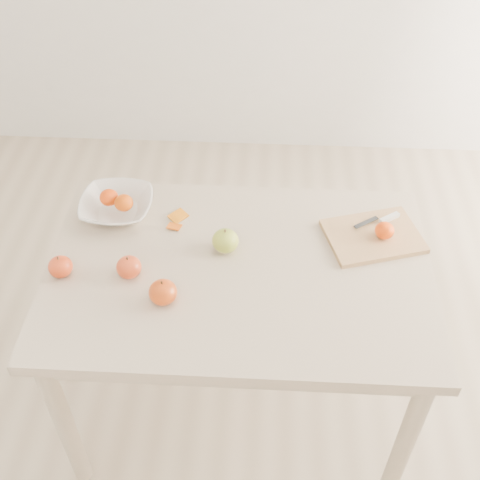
{
  "coord_description": "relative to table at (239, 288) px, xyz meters",
  "views": [
    {
      "loc": [
        0.07,
        -1.28,
        2.1
      ],
      "look_at": [
        0.0,
        0.05,
        0.82
      ],
      "focal_mm": 45.0,
      "sensor_mm": 36.0,
      "label": 1
    }
  ],
  "objects": [
    {
      "name": "apple_red_c",
      "position": [
        -0.21,
        -0.15,
        0.14
      ],
      "size": [
        0.08,
        0.08,
        0.08
      ],
      "primitive_type": "ellipsoid",
      "color": "maroon",
      "rests_on": "table"
    },
    {
      "name": "cutting_board",
      "position": [
        0.43,
        0.15,
        0.11
      ],
      "size": [
        0.35,
        0.29,
        0.02
      ],
      "primitive_type": "cube",
      "rotation": [
        0.0,
        0.0,
        0.29
      ],
      "color": "tan",
      "rests_on": "table"
    },
    {
      "name": "apple_green",
      "position": [
        -0.05,
        0.08,
        0.14
      ],
      "size": [
        0.09,
        0.09,
        0.08
      ],
      "primitive_type": "ellipsoid",
      "color": "olive",
      "rests_on": "table"
    },
    {
      "name": "paring_knife",
      "position": [
        0.47,
        0.22,
        0.12
      ],
      "size": [
        0.16,
        0.09,
        0.01
      ],
      "color": "white",
      "rests_on": "cutting_board"
    },
    {
      "name": "fruit_bowl",
      "position": [
        -0.43,
        0.23,
        0.13
      ],
      "size": [
        0.24,
        0.24,
        0.06
      ],
      "primitive_type": "imported",
      "color": "white",
      "rests_on": "table"
    },
    {
      "name": "orange_peel_a",
      "position": [
        -0.22,
        0.22,
        0.1
      ],
      "size": [
        0.07,
        0.07,
        0.01
      ],
      "primitive_type": "cube",
      "rotation": [
        0.21,
        0.0,
        0.85
      ],
      "color": "#CE6D0E",
      "rests_on": "table"
    },
    {
      "name": "board_tangerine",
      "position": [
        0.46,
        0.14,
        0.14
      ],
      "size": [
        0.06,
        0.06,
        0.05
      ],
      "primitive_type": "ellipsoid",
      "color": "#D93B07",
      "rests_on": "cutting_board"
    },
    {
      "name": "ground",
      "position": [
        0.0,
        0.0,
        -0.65
      ],
      "size": [
        3.5,
        3.5,
        0.0
      ],
      "primitive_type": "plane",
      "color": "#C6B293",
      "rests_on": "ground"
    },
    {
      "name": "table",
      "position": [
        0.0,
        0.0,
        0.0
      ],
      "size": [
        1.2,
        0.8,
        0.75
      ],
      "color": "#C8B597",
      "rests_on": "ground"
    },
    {
      "name": "apple_red_d",
      "position": [
        -0.54,
        -0.06,
        0.13
      ],
      "size": [
        0.07,
        0.07,
        0.07
      ],
      "primitive_type": "ellipsoid",
      "color": "#A41E0A",
      "rests_on": "table"
    },
    {
      "name": "bowl_tangerine_far",
      "position": [
        -0.4,
        0.22,
        0.16
      ],
      "size": [
        0.06,
        0.06,
        0.06
      ],
      "primitive_type": "ellipsoid",
      "color": "#D35D07",
      "rests_on": "fruit_bowl"
    },
    {
      "name": "bowl_tangerine_near",
      "position": [
        -0.45,
        0.24,
        0.16
      ],
      "size": [
        0.06,
        0.06,
        0.06
      ],
      "primitive_type": "ellipsoid",
      "color": "red",
      "rests_on": "fruit_bowl"
    },
    {
      "name": "orange_peel_b",
      "position": [
        -0.23,
        0.17,
        0.1
      ],
      "size": [
        0.05,
        0.04,
        0.01
      ],
      "primitive_type": "cube",
      "rotation": [
        -0.14,
        0.0,
        -0.24
      ],
      "color": "#CE560E",
      "rests_on": "table"
    },
    {
      "name": "apple_red_b",
      "position": [
        -0.33,
        -0.05,
        0.13
      ],
      "size": [
        0.08,
        0.08,
        0.07
      ],
      "primitive_type": "ellipsoid",
      "color": "#A3141F",
      "rests_on": "table"
    }
  ]
}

